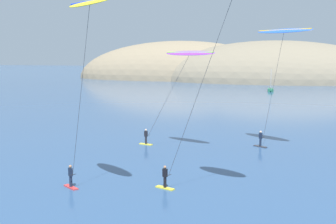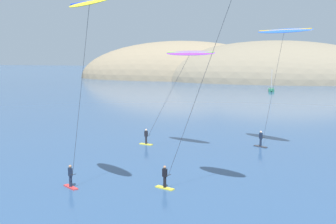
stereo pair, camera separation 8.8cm
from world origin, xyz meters
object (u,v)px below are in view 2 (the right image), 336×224
(kitesurfer_yellow, at_px, (87,20))
(kitesurfer_purple, at_px, (186,61))
(kitesurfer_blue, at_px, (283,38))
(kitesurfer_cyan, at_px, (229,3))
(sailboat_far, at_px, (271,89))

(kitesurfer_yellow, distance_m, kitesurfer_purple, 15.86)
(kitesurfer_blue, bearing_deg, kitesurfer_yellow, -126.08)
(kitesurfer_blue, xyz_separation_m, kitesurfer_purple, (-9.18, -2.39, -2.22))
(kitesurfer_purple, bearing_deg, kitesurfer_yellow, -103.42)
(kitesurfer_yellow, height_order, kitesurfer_cyan, kitesurfer_cyan)
(kitesurfer_blue, xyz_separation_m, kitesurfer_cyan, (-3.87, -16.77, 1.57))
(kitesurfer_blue, height_order, kitesurfer_yellow, kitesurfer_yellow)
(kitesurfer_purple, bearing_deg, sailboat_far, 82.28)
(kitesurfer_yellow, height_order, kitesurfer_purple, kitesurfer_yellow)
(kitesurfer_yellow, bearing_deg, kitesurfer_cyan, 5.07)
(kitesurfer_blue, height_order, kitesurfer_cyan, kitesurfer_cyan)
(kitesurfer_yellow, xyz_separation_m, kitesurfer_purple, (3.62, 15.17, -2.86))
(kitesurfer_cyan, bearing_deg, kitesurfer_purple, 110.25)
(sailboat_far, xyz_separation_m, kitesurfer_cyan, (-4.28, -85.06, 12.14))
(kitesurfer_blue, bearing_deg, sailboat_far, 89.66)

